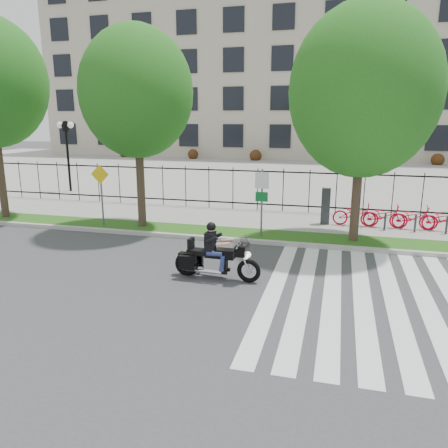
# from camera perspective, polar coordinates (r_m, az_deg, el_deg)

# --- Properties ---
(ground) EXTENTS (120.00, 120.00, 0.00)m
(ground) POSITION_cam_1_polar(r_m,az_deg,el_deg) (12.33, -3.66, -7.47)
(ground) COLOR #3A3A3C
(ground) RESTS_ON ground
(curb) EXTENTS (60.00, 0.20, 0.15)m
(curb) POSITION_cam_1_polar(r_m,az_deg,el_deg) (16.04, 0.98, -2.08)
(curb) COLOR #A4A39B
(curb) RESTS_ON ground
(grass_verge) EXTENTS (60.00, 1.50, 0.15)m
(grass_verge) POSITION_cam_1_polar(r_m,az_deg,el_deg) (16.84, 1.68, -1.31)
(grass_verge) COLOR #285715
(grass_verge) RESTS_ON ground
(sidewalk) EXTENTS (60.00, 3.50, 0.15)m
(sidewalk) POSITION_cam_1_polar(r_m,az_deg,el_deg) (19.20, 3.39, 0.58)
(sidewalk) COLOR gray
(sidewalk) RESTS_ON ground
(plaza) EXTENTS (80.00, 34.00, 0.10)m
(plaza) POSITION_cam_1_polar(r_m,az_deg,el_deg) (36.33, 9.01, 6.68)
(plaza) COLOR gray
(plaza) RESTS_ON ground
(crosswalk_stripes) EXTENTS (5.70, 8.00, 0.01)m
(crosswalk_stripes) POSITION_cam_1_polar(r_m,az_deg,el_deg) (11.81, 19.46, -9.23)
(crosswalk_stripes) COLOR silver
(crosswalk_stripes) RESTS_ON ground
(iron_fence) EXTENTS (30.00, 0.06, 2.00)m
(iron_fence) POSITION_cam_1_polar(r_m,az_deg,el_deg) (20.68, 4.41, 4.55)
(iron_fence) COLOR black
(iron_fence) RESTS_ON sidewalk
(office_building) EXTENTS (60.00, 21.90, 20.15)m
(office_building) POSITION_cam_1_polar(r_m,az_deg,el_deg) (56.18, 11.71, 19.19)
(office_building) COLOR #ACA28A
(office_building) RESTS_ON ground
(lamp_post_left) EXTENTS (1.06, 0.70, 4.25)m
(lamp_post_left) POSITION_cam_1_polar(r_m,az_deg,el_deg) (27.77, -19.89, 10.42)
(lamp_post_left) COLOR black
(lamp_post_left) RESTS_ON ground
(street_tree_1) EXTENTS (4.32, 4.32, 7.71)m
(street_tree_1) POSITION_cam_1_polar(r_m,az_deg,el_deg) (17.60, -11.36, 16.48)
(street_tree_1) COLOR #392A1F
(street_tree_1) RESTS_ON grass_verge
(street_tree_2) EXTENTS (5.01, 5.01, 8.04)m
(street_tree_2) POSITION_cam_1_polar(r_m,az_deg,el_deg) (15.86, 17.81, 16.18)
(street_tree_2) COLOR #392A1F
(street_tree_2) RESTS_ON grass_verge
(sign_pole_regulatory) EXTENTS (0.50, 0.09, 2.50)m
(sign_pole_regulatory) POSITION_cam_1_polar(r_m,az_deg,el_deg) (15.92, 4.96, 3.90)
(sign_pole_regulatory) COLOR #59595B
(sign_pole_regulatory) RESTS_ON grass_verge
(sign_pole_warning) EXTENTS (0.78, 0.09, 2.49)m
(sign_pole_warning) POSITION_cam_1_polar(r_m,az_deg,el_deg) (18.20, -15.77, 4.69)
(sign_pole_warning) COLOR #59595B
(sign_pole_warning) RESTS_ON grass_verge
(motorcycle_rider) EXTENTS (2.56, 0.77, 1.97)m
(motorcycle_rider) POSITION_cam_1_polar(r_m,az_deg,el_deg) (12.29, -1.03, -4.26)
(motorcycle_rider) COLOR black
(motorcycle_rider) RESTS_ON ground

